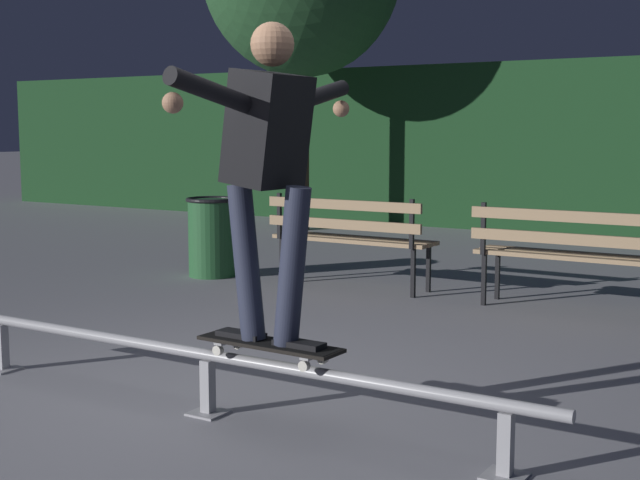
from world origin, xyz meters
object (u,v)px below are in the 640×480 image
Objects in this scene: skateboard at (269,345)px; skateboarder at (269,156)px; trash_can at (212,236)px; park_bench_leftmost at (349,232)px; grind_rail at (207,364)px; park_bench_left_center at (571,247)px.

skateboarder is (0.00, -0.00, 0.94)m from skateboard.
skateboard is 4.68m from trash_can.
skateboarder is at bearing -65.96° from park_bench_leftmost.
grind_rail is 2.39× the size of park_bench_left_center.
park_bench_leftmost is at bearing 114.00° from skateboard.
skateboarder is at bearing -97.57° from park_bench_left_center.
park_bench_left_center is (0.87, 3.57, 0.27)m from grind_rail.
park_bench_leftmost is at bearing 108.48° from grind_rail.
grind_rail is at bearing -103.75° from park_bench_left_center.
skateboarder is 0.97× the size of park_bench_left_center.
park_bench_leftmost is (-1.19, 3.57, 0.27)m from grind_rail.
trash_can is (-3.14, 3.48, -0.95)m from skateboarder.
park_bench_leftmost reaches higher than skateboard.
park_bench_leftmost is 1.56m from trash_can.
park_bench_left_center is at bearing 1.49° from trash_can.
trash_can reaches higher than grind_rail.
trash_can is (-1.55, -0.09, -0.12)m from park_bench_leftmost.
trash_can is at bearing 132.07° from skateboard.
park_bench_left_center is at bearing 82.43° from skateboarder.
skateboarder reaches higher than park_bench_left_center.
grind_rail is 4.78× the size of trash_can.
grind_rail is 4.87× the size of skateboard.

